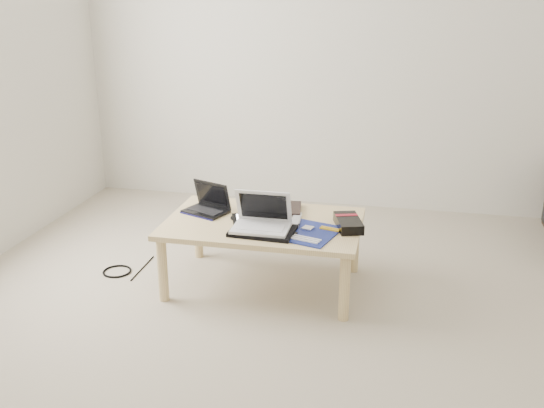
% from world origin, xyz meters
% --- Properties ---
extents(ground, '(4.00, 4.00, 0.00)m').
position_xyz_m(ground, '(0.00, 0.00, 0.00)').
color(ground, '#BFB09A').
rests_on(ground, ground).
extents(coffee_table, '(1.10, 0.70, 0.40)m').
position_xyz_m(coffee_table, '(-0.22, 0.47, 0.35)').
color(coffee_table, '#DABF83').
rests_on(coffee_table, ground).
extents(book, '(0.30, 0.26, 0.03)m').
position_xyz_m(book, '(-0.17, 0.65, 0.41)').
color(book, black).
rests_on(book, coffee_table).
extents(netbook, '(0.29, 0.26, 0.18)m').
position_xyz_m(netbook, '(-0.57, 0.55, 0.44)').
color(netbook, black).
rests_on(netbook, coffee_table).
extents(tablet, '(0.28, 0.24, 0.01)m').
position_xyz_m(tablet, '(-0.28, 0.48, 0.41)').
color(tablet, black).
rests_on(tablet, coffee_table).
extents(remote, '(0.07, 0.22, 0.02)m').
position_xyz_m(remote, '(-0.04, 0.50, 0.41)').
color(remote, silver).
rests_on(remote, coffee_table).
extents(neoprene_sleeve, '(0.36, 0.27, 0.02)m').
position_xyz_m(neoprene_sleeve, '(-0.18, 0.31, 0.41)').
color(neoprene_sleeve, black).
rests_on(neoprene_sleeve, coffee_table).
extents(white_laptop, '(0.30, 0.22, 0.21)m').
position_xyz_m(white_laptop, '(-0.19, 0.32, 0.46)').
color(white_laptop, silver).
rests_on(white_laptop, neoprene_sleeve).
extents(motherboard, '(0.35, 0.39, 0.02)m').
position_xyz_m(motherboard, '(0.07, 0.34, 0.40)').
color(motherboard, navy).
rests_on(motherboard, coffee_table).
extents(gpu_box, '(0.19, 0.27, 0.06)m').
position_xyz_m(gpu_box, '(0.26, 0.48, 0.43)').
color(gpu_box, black).
rests_on(gpu_box, coffee_table).
extents(cable_coil, '(0.13, 0.13, 0.01)m').
position_xyz_m(cable_coil, '(-0.36, 0.48, 0.41)').
color(cable_coil, black).
rests_on(cable_coil, coffee_table).
extents(floor_cable_coil, '(0.23, 0.23, 0.01)m').
position_xyz_m(floor_cable_coil, '(-1.14, 0.44, 0.01)').
color(floor_cable_coil, black).
rests_on(floor_cable_coil, ground).
extents(floor_cable_trail, '(0.01, 0.36, 0.01)m').
position_xyz_m(floor_cable_trail, '(-1.01, 0.52, 0.00)').
color(floor_cable_trail, black).
rests_on(floor_cable_trail, ground).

